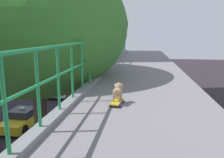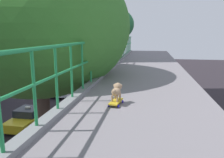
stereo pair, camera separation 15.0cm
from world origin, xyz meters
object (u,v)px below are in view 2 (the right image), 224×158
at_px(car_yellow_cab_sixth, 28,118).
at_px(small_dog, 117,90).
at_px(car_white_fifth, 50,139).
at_px(city_bus, 74,74).
at_px(toy_skateboard, 116,102).

distance_m(car_yellow_cab_sixth, small_dog, 13.81).
bearing_deg(car_yellow_cab_sixth, car_white_fifth, -44.24).
bearing_deg(city_bus, small_dog, -68.58).
bearing_deg(small_dog, toy_skateboard, -94.58).
xyz_separation_m(toy_skateboard, small_dog, (0.00, 0.06, 0.21)).
bearing_deg(car_white_fifth, city_bus, 103.94).
distance_m(city_bus, toy_skateboard, 23.72).
height_order(city_bus, small_dog, small_dog).
relative_size(toy_skateboard, small_dog, 1.20).
height_order(car_yellow_cab_sixth, small_dog, small_dog).
height_order(car_white_fifth, toy_skateboard, toy_skateboard).
bearing_deg(toy_skateboard, small_dog, 85.42).
relative_size(car_white_fifth, car_yellow_cab_sixth, 1.00).
relative_size(car_white_fifth, toy_skateboard, 8.16).
height_order(car_white_fifth, city_bus, city_bus).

